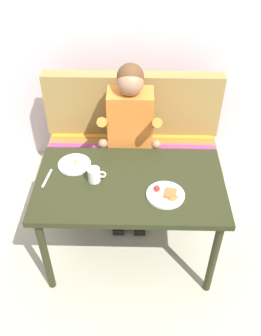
{
  "coord_description": "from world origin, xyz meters",
  "views": [
    {
      "loc": [
        0.04,
        -1.7,
        2.33
      ],
      "look_at": [
        0.0,
        0.15,
        0.72
      ],
      "focal_mm": 39.53,
      "sensor_mm": 36.0,
      "label": 1
    }
  ],
  "objects": [
    {
      "name": "ground_plane",
      "position": [
        0.0,
        0.0,
        0.0
      ],
      "size": [
        8.0,
        8.0,
        0.0
      ],
      "primitive_type": "plane",
      "color": "#ADAA94"
    },
    {
      "name": "back_wall",
      "position": [
        0.0,
        1.27,
        1.3
      ],
      "size": [
        4.4,
        0.1,
        2.6
      ],
      "primitive_type": "cube",
      "color": "silver",
      "rests_on": "ground"
    },
    {
      "name": "table",
      "position": [
        0.0,
        0.0,
        0.65
      ],
      "size": [
        1.2,
        0.7,
        0.73
      ],
      "color": "black",
      "rests_on": "ground"
    },
    {
      "name": "couch",
      "position": [
        0.0,
        0.76,
        0.33
      ],
      "size": [
        1.44,
        0.56,
        1.0
      ],
      "color": "olive",
      "rests_on": "ground"
    },
    {
      "name": "person",
      "position": [
        -0.01,
        0.59,
        0.74
      ],
      "size": [
        0.45,
        0.61,
        1.21
      ],
      "color": "orange",
      "rests_on": "ground"
    },
    {
      "name": "plate_breakfast",
      "position": [
        0.22,
        -0.12,
        0.74
      ],
      "size": [
        0.23,
        0.23,
        0.05
      ],
      "color": "white",
      "rests_on": "table"
    },
    {
      "name": "plate_eggs",
      "position": [
        -0.37,
        0.16,
        0.74
      ],
      "size": [
        0.22,
        0.22,
        0.04
      ],
      "color": "white",
      "rests_on": "table"
    },
    {
      "name": "coffee_mug",
      "position": [
        -0.22,
        0.01,
        0.78
      ],
      "size": [
        0.12,
        0.08,
        0.09
      ],
      "color": "white",
      "rests_on": "table"
    },
    {
      "name": "fork",
      "position": [
        -0.53,
        0.02,
        0.73
      ],
      "size": [
        0.04,
        0.17,
        0.0
      ],
      "primitive_type": "cube",
      "rotation": [
        0.0,
        0.0,
        -0.15
      ],
      "color": "silver",
      "rests_on": "table"
    }
  ]
}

